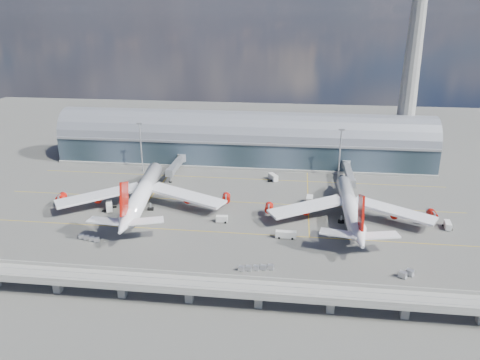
# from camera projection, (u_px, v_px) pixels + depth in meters

# --- Properties ---
(ground) EXTENTS (500.00, 500.00, 0.00)m
(ground) POSITION_uv_depth(u_px,v_px,m) (220.00, 221.00, 186.22)
(ground) COLOR #474744
(ground) RESTS_ON ground
(taxi_lines) EXTENTS (200.00, 80.12, 0.01)m
(taxi_lines) POSITION_uv_depth(u_px,v_px,m) (229.00, 200.00, 206.82)
(taxi_lines) COLOR gold
(taxi_lines) RESTS_ON ground
(terminal) EXTENTS (200.00, 30.00, 28.00)m
(terminal) POSITION_uv_depth(u_px,v_px,m) (243.00, 142.00, 254.99)
(terminal) COLOR #1F2C34
(terminal) RESTS_ON ground
(control_tower) EXTENTS (19.00, 19.00, 103.00)m
(control_tower) POSITION_uv_depth(u_px,v_px,m) (412.00, 67.00, 235.95)
(control_tower) COLOR gray
(control_tower) RESTS_ON ground
(guideway) EXTENTS (220.00, 8.50, 7.20)m
(guideway) POSITION_uv_depth(u_px,v_px,m) (189.00, 285.00, 133.15)
(guideway) COLOR gray
(guideway) RESTS_ON ground
(floodlight_mast_left) EXTENTS (3.00, 0.70, 25.70)m
(floodlight_mast_left) POSITION_uv_depth(u_px,v_px,m) (141.00, 146.00, 238.57)
(floodlight_mast_left) COLOR gray
(floodlight_mast_left) RESTS_ON ground
(floodlight_mast_right) EXTENTS (3.00, 0.70, 25.70)m
(floodlight_mast_right) POSITION_uv_depth(u_px,v_px,m) (340.00, 153.00, 226.99)
(floodlight_mast_right) COLOR gray
(floodlight_mast_right) RESTS_ON ground
(airliner_left) EXTENTS (73.82, 77.63, 23.65)m
(airliner_left) POSITION_uv_depth(u_px,v_px,m) (142.00, 194.00, 195.43)
(airliner_left) COLOR white
(airliner_left) RESTS_ON ground
(airliner_right) EXTENTS (67.50, 70.53, 22.42)m
(airliner_right) POSITION_uv_depth(u_px,v_px,m) (350.00, 207.00, 184.22)
(airliner_right) COLOR white
(airliner_right) RESTS_ON ground
(jet_bridge_left) EXTENTS (4.40, 28.00, 7.25)m
(jet_bridge_left) POSITION_uv_depth(u_px,v_px,m) (177.00, 164.00, 237.55)
(jet_bridge_left) COLOR gray
(jet_bridge_left) RESTS_ON ground
(jet_bridge_right) EXTENTS (4.40, 32.00, 7.25)m
(jet_bridge_right) POSITION_uv_depth(u_px,v_px,m) (348.00, 172.00, 225.84)
(jet_bridge_right) COLOR gray
(jet_bridge_right) RESTS_ON ground
(service_truck_0) EXTENTS (5.06, 7.71, 3.05)m
(service_truck_0) POSITION_uv_depth(u_px,v_px,m) (109.00, 206.00, 195.83)
(service_truck_0) COLOR beige
(service_truck_0) RESTS_ON ground
(service_truck_1) EXTENTS (4.74, 2.55, 2.68)m
(service_truck_1) POSITION_uv_depth(u_px,v_px,m) (222.00, 219.00, 184.58)
(service_truck_1) COLOR beige
(service_truck_1) RESTS_ON ground
(service_truck_2) EXTENTS (7.60, 2.40, 2.75)m
(service_truck_2) POSITION_uv_depth(u_px,v_px,m) (286.00, 235.00, 171.71)
(service_truck_2) COLOR beige
(service_truck_2) RESTS_ON ground
(service_truck_3) EXTENTS (2.78, 5.79, 2.71)m
(service_truck_3) POSITION_uv_depth(u_px,v_px,m) (448.00, 225.00, 179.22)
(service_truck_3) COLOR beige
(service_truck_3) RESTS_ON ground
(service_truck_4) EXTENTS (3.22, 5.82, 3.25)m
(service_truck_4) POSITION_uv_depth(u_px,v_px,m) (309.00, 200.00, 202.26)
(service_truck_4) COLOR beige
(service_truck_4) RESTS_ON ground
(service_truck_5) EXTENTS (5.37, 6.97, 3.18)m
(service_truck_5) POSITION_uv_depth(u_px,v_px,m) (273.00, 177.00, 229.49)
(service_truck_5) COLOR beige
(service_truck_5) RESTS_ON ground
(cargo_train_0) EXTENTS (9.15, 3.73, 1.52)m
(cargo_train_0) POSITION_uv_depth(u_px,v_px,m) (89.00, 238.00, 170.39)
(cargo_train_0) COLOR gray
(cargo_train_0) RESTS_ON ground
(cargo_train_1) EXTENTS (11.82, 3.95, 1.56)m
(cargo_train_1) POSITION_uv_depth(u_px,v_px,m) (256.00, 268.00, 150.80)
(cargo_train_1) COLOR gray
(cargo_train_1) RESTS_ON ground
(cargo_train_2) EXTENTS (5.73, 4.67, 1.93)m
(cargo_train_2) POSITION_uv_depth(u_px,v_px,m) (406.00, 274.00, 147.09)
(cargo_train_2) COLOR gray
(cargo_train_2) RESTS_ON ground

